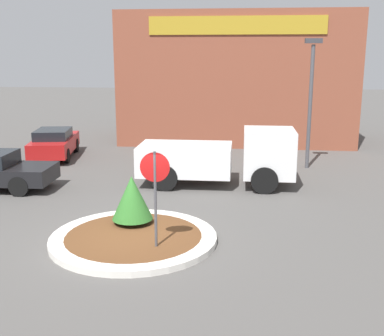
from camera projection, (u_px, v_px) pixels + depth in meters
The scene contains 8 objects.
ground_plane at pixel (134, 241), 12.77m from camera, with size 120.00×120.00×0.00m, color #514F4C.
traffic_island at pixel (134, 238), 12.75m from camera, with size 4.41×4.41×0.17m.
stop_sign at pixel (155, 183), 11.64m from camera, with size 0.73×0.07×2.58m.
island_shrub at pixel (132, 198), 13.49m from camera, with size 1.15×1.15×1.37m.
utility_truck at pixel (222, 157), 18.03m from camera, with size 5.79×2.23×2.16m.
storefront_building at pixel (236, 78), 27.42m from camera, with size 12.65×6.07×7.07m.
parked_sedan_red at pixel (54, 143), 22.99m from camera, with size 2.43×4.46×1.40m.
light_pole at pixel (311, 92), 20.32m from camera, with size 0.70×0.30×5.49m.
Camera 1 is at (2.79, -11.76, 4.82)m, focal length 45.00 mm.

